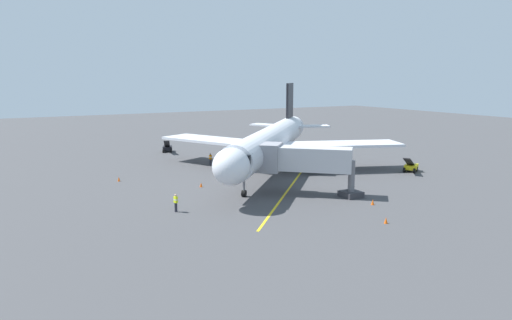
{
  "coord_description": "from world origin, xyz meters",
  "views": [
    {
      "loc": [
        30.78,
        53.7,
        12.5
      ],
      "look_at": [
        4.45,
        6.03,
        3.0
      ],
      "focal_mm": 33.56,
      "sensor_mm": 36.0,
      "label": 1
    }
  ],
  "objects_px": {
    "jet_bridge": "(298,160)",
    "safety_cone_wing_starboard": "(201,185)",
    "ground_crew_loader": "(210,159)",
    "safety_cone_wing_port": "(119,179)",
    "belt_loader_portside": "(167,148)",
    "belt_loader_near_nose": "(411,166)",
    "safety_cone_nose_left": "(373,202)",
    "safety_cone_nose_right": "(386,220)",
    "airplane": "(270,142)",
    "ground_crew_wing_walker": "(265,155)",
    "ground_crew_marshaller": "(176,203)"
  },
  "relations": [
    {
      "from": "safety_cone_wing_port",
      "to": "belt_loader_portside",
      "type": "bearing_deg",
      "value": -123.1
    },
    {
      "from": "airplane",
      "to": "safety_cone_nose_left",
      "type": "height_order",
      "value": "airplane"
    },
    {
      "from": "jet_bridge",
      "to": "safety_cone_nose_right",
      "type": "relative_size",
      "value": 17.76
    },
    {
      "from": "safety_cone_nose_right",
      "to": "ground_crew_marshaller",
      "type": "bearing_deg",
      "value": -39.81
    },
    {
      "from": "ground_crew_marshaller",
      "to": "belt_loader_near_nose",
      "type": "height_order",
      "value": "belt_loader_near_nose"
    },
    {
      "from": "belt_loader_portside",
      "to": "safety_cone_nose_right",
      "type": "bearing_deg",
      "value": 94.35
    },
    {
      "from": "safety_cone_nose_left",
      "to": "belt_loader_portside",
      "type": "bearing_deg",
      "value": -80.84
    },
    {
      "from": "ground_crew_marshaller",
      "to": "ground_crew_wing_walker",
      "type": "height_order",
      "value": "same"
    },
    {
      "from": "belt_loader_portside",
      "to": "airplane",
      "type": "bearing_deg",
      "value": 105.65
    },
    {
      "from": "belt_loader_near_nose",
      "to": "safety_cone_nose_right",
      "type": "bearing_deg",
      "value": 38.68
    },
    {
      "from": "safety_cone_nose_left",
      "to": "safety_cone_nose_right",
      "type": "bearing_deg",
      "value": 58.05
    },
    {
      "from": "belt_loader_portside",
      "to": "safety_cone_nose_right",
      "type": "xyz_separation_m",
      "value": [
        -3.62,
        47.59,
        -0.44
      ]
    },
    {
      "from": "jet_bridge",
      "to": "ground_crew_wing_walker",
      "type": "bearing_deg",
      "value": -110.02
    },
    {
      "from": "jet_bridge",
      "to": "ground_crew_wing_walker",
      "type": "distance_m",
      "value": 20.64
    },
    {
      "from": "safety_cone_wing_port",
      "to": "airplane",
      "type": "bearing_deg",
      "value": 168.66
    },
    {
      "from": "belt_loader_near_nose",
      "to": "safety_cone_wing_port",
      "type": "relative_size",
      "value": 8.19
    },
    {
      "from": "ground_crew_loader",
      "to": "safety_cone_wing_starboard",
      "type": "height_order",
      "value": "ground_crew_loader"
    },
    {
      "from": "airplane",
      "to": "belt_loader_near_nose",
      "type": "distance_m",
      "value": 19.01
    },
    {
      "from": "safety_cone_nose_left",
      "to": "safety_cone_nose_right",
      "type": "distance_m",
      "value": 6.09
    },
    {
      "from": "jet_bridge",
      "to": "safety_cone_wing_starboard",
      "type": "height_order",
      "value": "jet_bridge"
    },
    {
      "from": "airplane",
      "to": "ground_crew_marshaller",
      "type": "relative_size",
      "value": 19.56
    },
    {
      "from": "airplane",
      "to": "ground_crew_marshaller",
      "type": "distance_m",
      "value": 21.59
    },
    {
      "from": "jet_bridge",
      "to": "belt_loader_near_nose",
      "type": "height_order",
      "value": "jet_bridge"
    },
    {
      "from": "belt_loader_portside",
      "to": "safety_cone_nose_right",
      "type": "distance_m",
      "value": 47.72
    },
    {
      "from": "safety_cone_wing_starboard",
      "to": "jet_bridge",
      "type": "bearing_deg",
      "value": 134.36
    },
    {
      "from": "airplane",
      "to": "safety_cone_nose_right",
      "type": "height_order",
      "value": "airplane"
    },
    {
      "from": "safety_cone_nose_left",
      "to": "safety_cone_wing_starboard",
      "type": "height_order",
      "value": "same"
    },
    {
      "from": "ground_crew_loader",
      "to": "belt_loader_portside",
      "type": "distance_m",
      "value": 14.94
    },
    {
      "from": "safety_cone_nose_right",
      "to": "safety_cone_nose_left",
      "type": "bearing_deg",
      "value": -121.95
    },
    {
      "from": "belt_loader_near_nose",
      "to": "safety_cone_nose_left",
      "type": "relative_size",
      "value": 8.19
    },
    {
      "from": "ground_crew_loader",
      "to": "safety_cone_wing_port",
      "type": "relative_size",
      "value": 3.11
    },
    {
      "from": "belt_loader_portside",
      "to": "safety_cone_wing_port",
      "type": "xyz_separation_m",
      "value": [
        12.6,
        19.32,
        -0.44
      ]
    },
    {
      "from": "belt_loader_near_nose",
      "to": "safety_cone_nose_right",
      "type": "xyz_separation_m",
      "value": [
        19.29,
        15.44,
        -0.44
      ]
    },
    {
      "from": "airplane",
      "to": "ground_crew_wing_walker",
      "type": "height_order",
      "value": "airplane"
    },
    {
      "from": "ground_crew_marshaller",
      "to": "belt_loader_near_nose",
      "type": "xyz_separation_m",
      "value": [
        -33.95,
        -3.22,
        -0.17
      ]
    },
    {
      "from": "ground_crew_marshaller",
      "to": "safety_cone_nose_right",
      "type": "bearing_deg",
      "value": 140.19
    },
    {
      "from": "safety_cone_wing_port",
      "to": "ground_crew_loader",
      "type": "bearing_deg",
      "value": -162.41
    },
    {
      "from": "ground_crew_loader",
      "to": "safety_cone_wing_port",
      "type": "height_order",
      "value": "ground_crew_loader"
    },
    {
      "from": "ground_crew_wing_walker",
      "to": "safety_cone_nose_right",
      "type": "height_order",
      "value": "ground_crew_wing_walker"
    },
    {
      "from": "ground_crew_loader",
      "to": "belt_loader_near_nose",
      "type": "xyz_separation_m",
      "value": [
        -21.48,
        17.27,
        -0.17
      ]
    },
    {
      "from": "safety_cone_wing_port",
      "to": "safety_cone_wing_starboard",
      "type": "relative_size",
      "value": 1.0
    },
    {
      "from": "jet_bridge",
      "to": "belt_loader_portside",
      "type": "xyz_separation_m",
      "value": [
        2.87,
        -35.1,
        -3.05
      ]
    },
    {
      "from": "jet_bridge",
      "to": "safety_cone_wing_starboard",
      "type": "distance_m",
      "value": 11.84
    },
    {
      "from": "jet_bridge",
      "to": "ground_crew_loader",
      "type": "bearing_deg",
      "value": -85.92
    },
    {
      "from": "safety_cone_nose_right",
      "to": "safety_cone_wing_starboard",
      "type": "distance_m",
      "value": 22.33
    },
    {
      "from": "belt_loader_near_nose",
      "to": "ground_crew_loader",
      "type": "bearing_deg",
      "value": -38.79
    },
    {
      "from": "belt_loader_near_nose",
      "to": "safety_cone_nose_left",
      "type": "distance_m",
      "value": 19.08
    },
    {
      "from": "belt_loader_near_nose",
      "to": "safety_cone_wing_port",
      "type": "height_order",
      "value": "belt_loader_near_nose"
    },
    {
      "from": "ground_crew_marshaller",
      "to": "safety_cone_wing_starboard",
      "type": "distance_m",
      "value": 10.3
    },
    {
      "from": "ground_crew_wing_walker",
      "to": "safety_cone_wing_port",
      "type": "distance_m",
      "value": 22.73
    }
  ]
}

